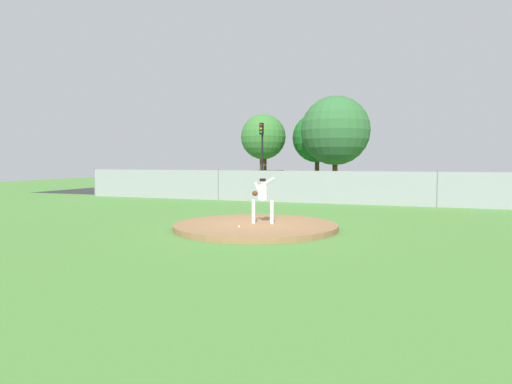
{
  "coord_description": "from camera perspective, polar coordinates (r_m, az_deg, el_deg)",
  "views": [
    {
      "loc": [
        5.14,
        -13.95,
        2.28
      ],
      "look_at": [
        -0.45,
        1.26,
        1.18
      ],
      "focal_mm": 31.03,
      "sensor_mm": 36.0,
      "label": 1
    }
  ],
  "objects": [
    {
      "name": "pitchers_mound",
      "position": [
        15.03,
        -0.05,
        -4.47
      ],
      "size": [
        5.55,
        5.55,
        0.19
      ],
      "primitive_type": "cylinder",
      "color": "olive",
      "rests_on": "ground_plane"
    },
    {
      "name": "baseball",
      "position": [
        14.08,
        -2.2,
        -4.49
      ],
      "size": [
        0.07,
        0.07,
        0.07
      ],
      "primitive_type": "sphere",
      "color": "white",
      "rests_on": "pitchers_mound"
    },
    {
      "name": "parked_car_champagne",
      "position": [
        28.36,
        21.25,
        0.65
      ],
      "size": [
        1.91,
        4.65,
        1.66
      ],
      "color": "tan",
      "rests_on": "ground_plane"
    },
    {
      "name": "tree_bushy_near",
      "position": [
        38.75,
        0.94,
        7.05
      ],
      "size": [
        3.91,
        3.91,
        6.42
      ],
      "color": "#4C331E",
      "rests_on": "ground_plane"
    },
    {
      "name": "tree_broad_left",
      "position": [
        36.19,
        10.2,
        7.79
      ],
      "size": [
        5.52,
        5.52,
        7.54
      ],
      "color": "#4C331E",
      "rests_on": "ground_plane"
    },
    {
      "name": "ground_plane",
      "position": [
        20.73,
        5.69,
        -2.44
      ],
      "size": [
        80.0,
        80.0,
        0.0
      ],
      "primitive_type": "plane",
      "color": "#4C8438"
    },
    {
      "name": "asphalt_strip",
      "position": [
        29.0,
        9.9,
        -0.66
      ],
      "size": [
        44.0,
        7.0,
        0.01
      ],
      "primitive_type": "cube",
      "color": "#2B2B2D",
      "rests_on": "ground_plane"
    },
    {
      "name": "tree_leaning_west",
      "position": [
        39.65,
        7.9,
        6.92
      ],
      "size": [
        4.36,
        4.36,
        6.6
      ],
      "color": "#4C331E",
      "rests_on": "ground_plane"
    },
    {
      "name": "pitcher_youth",
      "position": [
        14.97,
        0.83,
        -0.48
      ],
      "size": [
        0.83,
        0.32,
        1.59
      ],
      "color": "silver",
      "rests_on": "pitchers_mound"
    },
    {
      "name": "traffic_cone_orange",
      "position": [
        34.6,
        -7.66,
        0.52
      ],
      "size": [
        0.4,
        0.4,
        0.55
      ],
      "color": "orange",
      "rests_on": "asphalt_strip"
    },
    {
      "name": "traffic_light_near",
      "position": [
        34.58,
        0.77,
        6.07
      ],
      "size": [
        0.28,
        0.46,
        5.29
      ],
      "color": "black",
      "rests_on": "ground_plane"
    },
    {
      "name": "parked_car_navy",
      "position": [
        30.4,
        1.41,
        1.12
      ],
      "size": [
        1.86,
        4.45,
        1.7
      ],
      "color": "#161E4C",
      "rests_on": "ground_plane"
    },
    {
      "name": "parked_car_slate",
      "position": [
        30.99,
        -3.99,
        1.13
      ],
      "size": [
        1.86,
        4.13,
        1.65
      ],
      "color": "slate",
      "rests_on": "ground_plane"
    },
    {
      "name": "chainlink_fence",
      "position": [
        24.54,
        8.05,
        0.62
      ],
      "size": [
        30.34,
        0.07,
        1.89
      ],
      "color": "gray",
      "rests_on": "ground_plane"
    }
  ]
}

